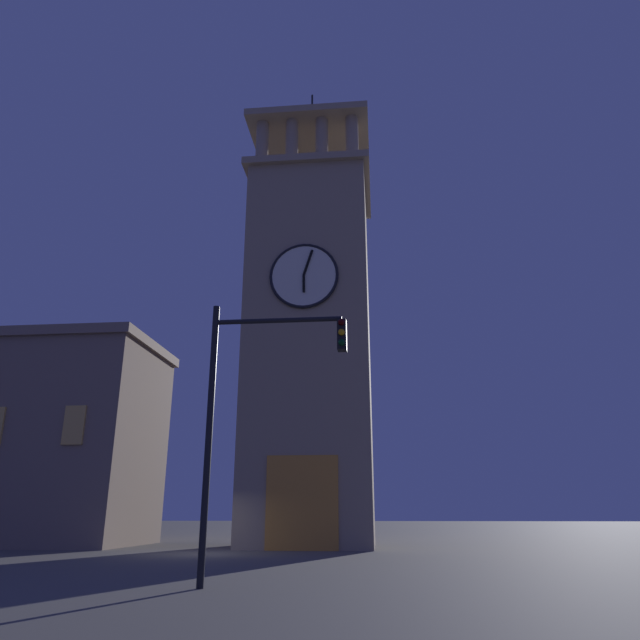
{
  "coord_description": "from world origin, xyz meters",
  "views": [
    {
      "loc": [
        -7.24,
        24.04,
        1.54
      ],
      "look_at": [
        -4.31,
        -5.46,
        11.43
      ],
      "focal_mm": 32.55,
      "sensor_mm": 36.0,
      "label": 1
    }
  ],
  "objects": [
    {
      "name": "traffic_signal_near",
      "position": [
        -4.31,
        10.81,
        4.21
      ],
      "size": [
        3.3,
        0.41,
        6.41
      ],
      "color": "black",
      "rests_on": "ground_plane"
    },
    {
      "name": "ground_plane",
      "position": [
        0.0,
        0.0,
        0.0
      ],
      "size": [
        200.0,
        200.0,
        0.0
      ],
      "primitive_type": "plane",
      "color": "#56544F"
    },
    {
      "name": "clocktower",
      "position": [
        -3.83,
        -5.44,
        10.29
      ],
      "size": [
        6.79,
        6.84,
        26.17
      ],
      "color": "gray",
      "rests_on": "ground_plane"
    }
  ]
}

